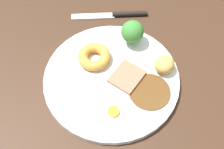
% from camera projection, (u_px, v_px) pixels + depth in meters
% --- Properties ---
extents(dining_table, '(1.20, 0.84, 0.04)m').
position_uv_depth(dining_table, '(112.00, 88.00, 0.63)').
color(dining_table, '#382316').
rests_on(dining_table, ground).
extents(dinner_plate, '(0.28, 0.28, 0.01)m').
position_uv_depth(dinner_plate, '(112.00, 79.00, 0.61)').
color(dinner_plate, white).
rests_on(dinner_plate, dining_table).
extents(gravy_pool, '(0.08, 0.08, 0.00)m').
position_uv_depth(gravy_pool, '(149.00, 92.00, 0.58)').
color(gravy_pool, '#563819').
rests_on(gravy_pool, dinner_plate).
extents(meat_slice_main, '(0.09, 0.08, 0.01)m').
position_uv_depth(meat_slice_main, '(127.00, 77.00, 0.60)').
color(meat_slice_main, '#9E664C').
rests_on(meat_slice_main, dinner_plate).
extents(yorkshire_pudding, '(0.07, 0.07, 0.02)m').
position_uv_depth(yorkshire_pudding, '(94.00, 57.00, 0.62)').
color(yorkshire_pudding, '#C68938').
rests_on(yorkshire_pudding, dinner_plate).
extents(roast_potato_left, '(0.06, 0.06, 0.04)m').
position_uv_depth(roast_potato_left, '(164.00, 65.00, 0.60)').
color(roast_potato_left, tan).
rests_on(roast_potato_left, dinner_plate).
extents(carrot_coin_front, '(0.02, 0.02, 0.00)m').
position_uv_depth(carrot_coin_front, '(114.00, 112.00, 0.56)').
color(carrot_coin_front, orange).
rests_on(carrot_coin_front, dinner_plate).
extents(broccoli_floret, '(0.05, 0.05, 0.06)m').
position_uv_depth(broccoli_floret, '(132.00, 32.00, 0.63)').
color(broccoli_floret, '#8CB766').
rests_on(broccoli_floret, dinner_plate).
extents(knife, '(0.02, 0.19, 0.01)m').
position_uv_depth(knife, '(116.00, 15.00, 0.71)').
color(knife, black).
rests_on(knife, dining_table).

